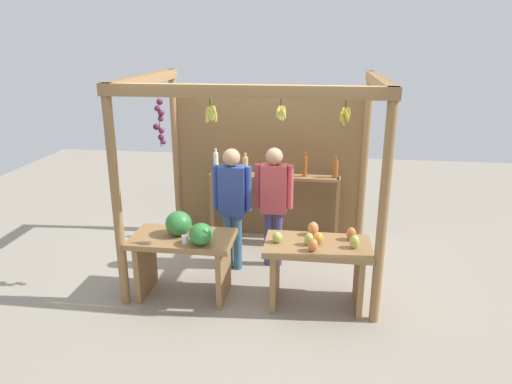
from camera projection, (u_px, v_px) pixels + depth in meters
ground_plane at (258, 266)px, 6.05m from camera, size 12.00×12.00×0.00m
market_stall at (263, 151)px, 6.05m from camera, size 2.82×2.22×2.40m
fruit_counter_left at (185, 246)px, 5.19m from camera, size 1.13×0.64×0.99m
fruit_counter_right at (317, 259)px, 5.05m from camera, size 1.13×0.64×0.87m
bottle_shelf_unit at (274, 191)px, 6.54m from camera, size 1.81×0.22×1.35m
vendor_man at (232, 199)px, 5.72m from camera, size 0.48×0.21×1.56m
vendor_woman at (274, 197)px, 5.82m from camera, size 0.48×0.21×1.55m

